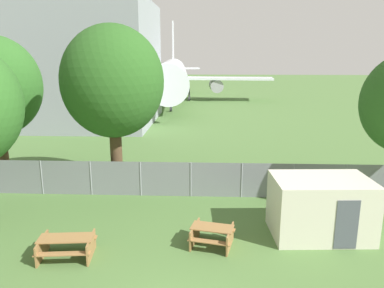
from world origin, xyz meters
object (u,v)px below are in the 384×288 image
(airplane, at_px, (172,75))
(picnic_bench_near_cabin, at_px, (212,234))
(portable_cabin, at_px, (320,207))
(tree_behind_benches, at_px, (113,82))
(picnic_bench_open_grass, at_px, (67,245))

(airplane, bearing_deg, picnic_bench_near_cabin, 3.08)
(picnic_bench_near_cabin, bearing_deg, portable_cabin, 14.14)
(tree_behind_benches, bearing_deg, airplane, 90.93)
(picnic_bench_open_grass, height_order, tree_behind_benches, tree_behind_benches)
(picnic_bench_near_cabin, xyz_separation_m, tree_behind_benches, (-4.97, 5.80, 5.19))
(picnic_bench_open_grass, bearing_deg, airplane, 90.54)
(airplane, xyz_separation_m, picnic_bench_near_cabin, (5.58, -42.83, -3.47))
(portable_cabin, height_order, tree_behind_benches, tree_behind_benches)
(airplane, distance_m, tree_behind_benches, 37.07)
(airplane, xyz_separation_m, picnic_bench_open_grass, (0.41, -43.88, -3.46))
(tree_behind_benches, bearing_deg, picnic_bench_near_cabin, -49.41)
(airplane, relative_size, tree_behind_benches, 4.53)
(picnic_bench_open_grass, distance_m, tree_behind_benches, 8.59)
(picnic_bench_near_cabin, height_order, picnic_bench_open_grass, same)
(portable_cabin, xyz_separation_m, picnic_bench_near_cabin, (-4.26, -1.07, -0.70))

